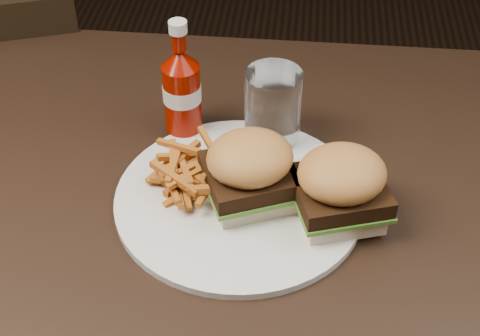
# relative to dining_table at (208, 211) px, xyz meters

# --- Properties ---
(dining_table) EXTENTS (1.20, 0.80, 0.04)m
(dining_table) POSITION_rel_dining_table_xyz_m (0.00, 0.00, 0.00)
(dining_table) COLOR black
(dining_table) RESTS_ON ground
(chair_far) EXTENTS (0.46, 0.46, 0.03)m
(chair_far) POSITION_rel_dining_table_xyz_m (-0.50, 0.50, -0.30)
(chair_far) COLOR black
(chair_far) RESTS_ON ground
(plate) EXTENTS (0.32, 0.32, 0.01)m
(plate) POSITION_rel_dining_table_xyz_m (0.04, -0.00, 0.03)
(plate) COLOR white
(plate) RESTS_ON dining_table
(sandwich_half_a) EXTENTS (0.12, 0.12, 0.02)m
(sandwich_half_a) POSITION_rel_dining_table_xyz_m (0.05, -0.00, 0.04)
(sandwich_half_a) COLOR beige
(sandwich_half_a) RESTS_ON plate
(sandwich_half_b) EXTENTS (0.12, 0.12, 0.02)m
(sandwich_half_b) POSITION_rel_dining_table_xyz_m (0.17, -0.02, 0.04)
(sandwich_half_b) COLOR #FCDBC2
(sandwich_half_b) RESTS_ON plate
(fries_pile) EXTENTS (0.14, 0.14, 0.04)m
(fries_pile) POSITION_rel_dining_table_xyz_m (-0.02, 0.01, 0.05)
(fries_pile) COLOR #AC5C1A
(fries_pile) RESTS_ON plate
(ketchup_bottle) EXTENTS (0.07, 0.07, 0.10)m
(ketchup_bottle) POSITION_rel_dining_table_xyz_m (-0.05, 0.14, 0.08)
(ketchup_bottle) COLOR #7E0C00
(ketchup_bottle) RESTS_ON dining_table
(tumbler) EXTENTS (0.09, 0.09, 0.12)m
(tumbler) POSITION_rel_dining_table_xyz_m (0.07, 0.13, 0.08)
(tumbler) COLOR white
(tumbler) RESTS_ON dining_table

